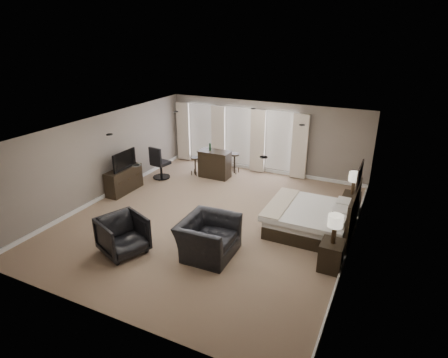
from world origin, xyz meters
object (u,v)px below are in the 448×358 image
at_px(tv, 123,167).
at_px(bar_stool_right, 234,163).
at_px(bed, 309,207).
at_px(lamp_far, 354,183).
at_px(lamp_near, 335,229).
at_px(nightstand_near, 331,255).
at_px(dresser, 124,180).
at_px(nightstand_far, 351,204).
at_px(armchair_far, 123,234).
at_px(bar_stool_left, 195,166).
at_px(armchair_near, 208,232).
at_px(desk_chair, 161,162).
at_px(bar_counter, 215,164).

xyz_separation_m(tv, bar_stool_right, (2.56, 3.11, -0.49)).
bearing_deg(bed, tv, -179.36).
xyz_separation_m(lamp_far, tv, (-6.92, -1.52, -0.10)).
xyz_separation_m(lamp_near, tv, (-6.92, 1.38, -0.12)).
distance_m(lamp_near, tv, 7.06).
xyz_separation_m(nightstand_near, tv, (-6.92, 1.38, 0.55)).
xyz_separation_m(nightstand_near, lamp_far, (0.00, 2.90, 0.64)).
bearing_deg(lamp_far, bar_stool_right, 159.99).
distance_m(dresser, bar_stool_right, 4.02).
distance_m(nightstand_far, bar_stool_right, 4.65).
bearing_deg(lamp_near, nightstand_near, 0.00).
distance_m(armchair_far, bar_stool_left, 5.29).
relative_size(nightstand_far, armchair_near, 0.47).
bearing_deg(dresser, lamp_near, -11.30).
distance_m(nightstand_near, tv, 7.08).
xyz_separation_m(bar_stool_left, desk_chair, (-0.95, -0.79, 0.26)).
distance_m(bed, lamp_far, 1.73).
bearing_deg(desk_chair, armchair_near, 145.18).
height_order(bed, tv, bed).
bearing_deg(bar_counter, dresser, -130.36).
height_order(armchair_far, bar_stool_left, armchair_far).
height_order(armchair_far, bar_stool_right, armchair_far).
relative_size(dresser, armchair_far, 1.37).
bearing_deg(lamp_near, desk_chair, 155.94).
bearing_deg(desk_chair, lamp_far, -171.65).
distance_m(nightstand_near, bar_counter, 6.17).
height_order(armchair_far, bar_counter, armchair_far).
xyz_separation_m(nightstand_near, lamp_near, (0.00, 0.00, 0.66)).
height_order(bed, armchair_far, bed).
height_order(lamp_near, bar_counter, lamp_near).
bearing_deg(desk_chair, armchair_far, 122.44).
distance_m(bed, bar_stool_right, 4.63).
distance_m(nightstand_near, lamp_far, 2.97).
height_order(lamp_near, bar_stool_right, lamp_near).
relative_size(lamp_near, desk_chair, 0.56).
relative_size(nightstand_near, lamp_far, 1.00).
bearing_deg(bar_stool_right, bed, -41.18).
relative_size(nightstand_far, armchair_far, 0.63).
height_order(nightstand_far, armchair_far, armchair_far).
xyz_separation_m(lamp_near, armchair_far, (-4.57, -1.48, -0.48)).
distance_m(nightstand_near, lamp_near, 0.66).
relative_size(bar_stool_left, desk_chair, 0.57).
bearing_deg(nightstand_near, armchair_near, -166.24).
bearing_deg(bed, armchair_far, -141.42).
height_order(lamp_far, bar_stool_left, lamp_far).
xyz_separation_m(tv, desk_chair, (0.39, 1.53, -0.28)).
bearing_deg(lamp_near, tv, 168.70).
distance_m(lamp_near, dresser, 7.08).
bearing_deg(desk_chair, lamp_near, 164.41).
height_order(nightstand_near, armchair_far, armchair_far).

